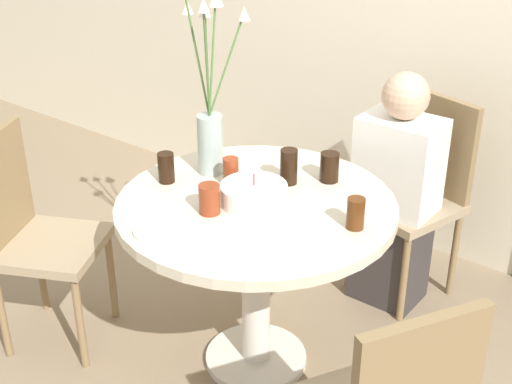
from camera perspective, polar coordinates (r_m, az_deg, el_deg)
name	(u,v)px	position (r m, az deg, el deg)	size (l,w,h in m)	color
ground_plane	(256,360)	(3.05, 0.00, -13.29)	(16.00, 16.00, 0.00)	#89755B
dining_table	(256,234)	(2.69, 0.00, -3.38)	(1.04, 1.04, 0.75)	beige
chair_near_front	(420,185)	(3.31, 12.99, 0.52)	(0.49, 0.49, 0.93)	#9E896B
chair_left_flank	(31,227)	(3.03, -17.57, -2.71)	(0.54, 0.54, 0.93)	#9E896B
birthday_cake	(255,194)	(2.60, -0.12, -0.18)	(0.25, 0.25, 0.12)	white
flower_vase	(210,110)	(2.76, -3.73, 6.54)	(0.27, 0.29, 0.80)	#9EB2AD
side_plate	(159,230)	(2.46, -7.79, -3.04)	(0.18, 0.18, 0.01)	silver
drink_glass_0	(356,213)	(2.46, 7.98, -1.70)	(0.06, 0.06, 0.11)	#51280F
drink_glass_1	(289,167)	(2.74, 2.64, 2.05)	(0.07, 0.07, 0.14)	black
drink_glass_2	(209,199)	(2.53, -3.75, -0.57)	(0.08, 0.08, 0.11)	maroon
drink_glass_3	(231,172)	(2.73, -2.03, 1.63)	(0.06, 0.06, 0.11)	maroon
drink_glass_4	(166,168)	(2.77, -7.20, 1.95)	(0.06, 0.06, 0.12)	black
drink_glass_5	(329,167)	(2.77, 5.90, 1.99)	(0.07, 0.07, 0.12)	black
person_guest	(395,199)	(3.21, 11.09, -0.56)	(0.34, 0.24, 1.09)	#383333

